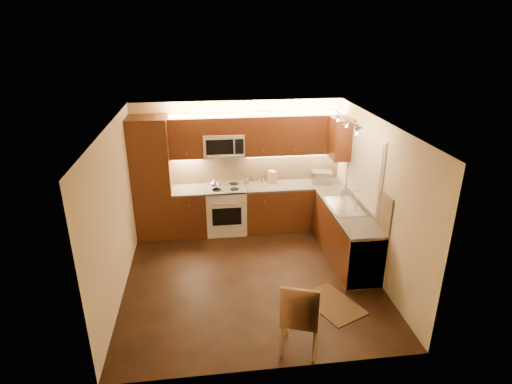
{
  "coord_description": "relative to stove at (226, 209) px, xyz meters",
  "views": [
    {
      "loc": [
        -0.67,
        -5.79,
        3.86
      ],
      "look_at": [
        0.15,
        0.55,
        1.25
      ],
      "focal_mm": 29.43,
      "sensor_mm": 36.0,
      "label": 1
    }
  ],
  "objects": [
    {
      "name": "ceiling",
      "position": [
        0.3,
        -1.68,
        2.04
      ],
      "size": [
        4.0,
        4.0,
        0.01
      ],
      "primitive_type": "cube",
      "color": "beige",
      "rests_on": "ground"
    },
    {
      "name": "rug",
      "position": [
        1.4,
        -2.58,
        -0.45
      ],
      "size": [
        0.91,
        1.05,
        0.01
      ],
      "primitive_type": "cube",
      "rotation": [
        0.0,
        0.0,
        0.44
      ],
      "color": "black",
      "rests_on": "floor"
    },
    {
      "name": "upper_cab_back_left",
      "position": [
        -0.69,
        0.15,
        1.42
      ],
      "size": [
        0.62,
        0.35,
        0.75
      ],
      "primitive_type": "cube",
      "color": "#45270E",
      "rests_on": "wall_back"
    },
    {
      "name": "counter_back_left",
      "position": [
        -0.69,
        0.02,
        0.42
      ],
      "size": [
        0.62,
        0.6,
        0.04
      ],
      "primitive_type": "cube",
      "color": "#3E3A38",
      "rests_on": "base_cab_back_left"
    },
    {
      "name": "counter_right",
      "position": [
        2.0,
        -1.28,
        0.42
      ],
      "size": [
        0.6,
        2.0,
        0.04
      ],
      "primitive_type": "cube",
      "color": "#3E3A38",
      "rests_on": "base_cab_right"
    },
    {
      "name": "dishwasher",
      "position": [
        2.0,
        -1.98,
        -0.03
      ],
      "size": [
        0.58,
        0.6,
        0.84
      ],
      "primitive_type": "cube",
      "color": "silver",
      "rests_on": "floor"
    },
    {
      "name": "soap_bottle",
      "position": [
        2.13,
        -0.57,
        0.53
      ],
      "size": [
        0.08,
        0.08,
        0.17
      ],
      "primitive_type": "imported",
      "rotation": [
        0.0,
        0.0,
        0.04
      ],
      "color": "silver",
      "rests_on": "counter_right"
    },
    {
      "name": "stove",
      "position": [
        0.0,
        0.0,
        0.0
      ],
      "size": [
        0.76,
        0.65,
        0.92
      ],
      "primitive_type": null,
      "color": "silver",
      "rests_on": "floor"
    },
    {
      "name": "wall_front",
      "position": [
        0.3,
        -3.67,
        0.79
      ],
      "size": [
        4.0,
        0.01,
        2.5
      ],
      "primitive_type": "cube",
      "color": "beige",
      "rests_on": "ground"
    },
    {
      "name": "backsplash_back",
      "position": [
        0.65,
        0.31,
        0.74
      ],
      "size": [
        3.3,
        0.02,
        0.6
      ],
      "primitive_type": "cube",
      "color": "tan",
      "rests_on": "wall_back"
    },
    {
      "name": "dining_chair",
      "position": [
        0.71,
        -3.38,
        0.06
      ],
      "size": [
        0.58,
        0.58,
        1.03
      ],
      "primitive_type": null,
      "rotation": [
        0.0,
        0.0,
        -0.33
      ],
      "color": "#8D5F3F",
      "rests_on": "floor"
    },
    {
      "name": "kettle",
      "position": [
        -0.2,
        -0.08,
        0.57
      ],
      "size": [
        0.22,
        0.22,
        0.21
      ],
      "primitive_type": null,
      "rotation": [
        0.0,
        0.0,
        0.24
      ],
      "color": "silver",
      "rests_on": "stove"
    },
    {
      "name": "spice_jar_b",
      "position": [
        0.44,
        0.16,
        0.49
      ],
      "size": [
        0.06,
        0.06,
        0.1
      ],
      "primitive_type": "cylinder",
      "rotation": [
        0.0,
        0.0,
        -0.15
      ],
      "color": "olive",
      "rests_on": "counter_back_right"
    },
    {
      "name": "knife_block",
      "position": [
        0.94,
        0.18,
        0.56
      ],
      "size": [
        0.18,
        0.21,
        0.24
      ],
      "primitive_type": "cube",
      "rotation": [
        0.0,
        0.0,
        0.44
      ],
      "color": "#8D5F3F",
      "rests_on": "counter_back_right"
    },
    {
      "name": "counter_back_right",
      "position": [
        1.34,
        0.02,
        0.42
      ],
      "size": [
        1.92,
        0.6,
        0.04
      ],
      "primitive_type": "cube",
      "color": "#3E3A38",
      "rests_on": "base_cab_back_right"
    },
    {
      "name": "microwave",
      "position": [
        0.0,
        0.14,
        1.26
      ],
      "size": [
        0.76,
        0.38,
        0.44
      ],
      "primitive_type": null,
      "color": "silver",
      "rests_on": "wall_back"
    },
    {
      "name": "window_frame",
      "position": [
        2.29,
        -1.12,
        1.14
      ],
      "size": [
        0.03,
        1.44,
        1.24
      ],
      "primitive_type": "cube",
      "color": "silver",
      "rests_on": "wall_right"
    },
    {
      "name": "wall_right",
      "position": [
        2.3,
        -1.68,
        0.79
      ],
      "size": [
        0.01,
        4.0,
        2.5
      ],
      "primitive_type": "cube",
      "color": "beige",
      "rests_on": "ground"
    },
    {
      "name": "spice_jar_d",
      "position": [
        0.59,
        0.26,
        0.49
      ],
      "size": [
        0.05,
        0.05,
        0.1
      ],
      "primitive_type": "cylinder",
      "rotation": [
        0.0,
        0.0,
        0.42
      ],
      "color": "#A36131",
      "rests_on": "counter_back_right"
    },
    {
      "name": "wall_back",
      "position": [
        0.3,
        0.32,
        0.79
      ],
      "size": [
        4.0,
        0.01,
        2.5
      ],
      "primitive_type": "cube",
      "color": "beige",
      "rests_on": "ground"
    },
    {
      "name": "spice_jar_a",
      "position": [
        0.7,
        0.21,
        0.49
      ],
      "size": [
        0.05,
        0.05,
        0.09
      ],
      "primitive_type": "cylinder",
      "rotation": [
        0.0,
        0.0,
        -0.21
      ],
      "color": "silver",
      "rests_on": "counter_back_right"
    },
    {
      "name": "spice_jar_c",
      "position": [
        0.78,
        0.26,
        0.49
      ],
      "size": [
        0.05,
        0.05,
        0.09
      ],
      "primitive_type": "cylinder",
      "rotation": [
        0.0,
        0.0,
        0.17
      ],
      "color": "silver",
      "rests_on": "counter_back_right"
    },
    {
      "name": "base_cab_right",
      "position": [
        2.0,
        -1.28,
        -0.03
      ],
      "size": [
        0.6,
        2.0,
        0.86
      ],
      "primitive_type": "cube",
      "color": "#45270E",
      "rests_on": "floor"
    },
    {
      "name": "upper_cab_back_right",
      "position": [
        1.34,
        0.15,
        1.42
      ],
      "size": [
        1.92,
        0.35,
        0.75
      ],
      "primitive_type": "cube",
      "color": "#45270E",
      "rests_on": "wall_back"
    },
    {
      "name": "sink",
      "position": [
        2.0,
        -1.12,
        0.52
      ],
      "size": [
        0.52,
        0.86,
        0.15
      ],
      "primitive_type": null,
      "color": "silver",
      "rests_on": "counter_right"
    },
    {
      "name": "track_light_bar",
      "position": [
        1.85,
        -1.27,
        2.0
      ],
      "size": [
        0.04,
        1.2,
        0.03
      ],
      "primitive_type": "cube",
      "color": "silver",
      "rests_on": "ceiling"
    },
    {
      "name": "wall_left",
      "position": [
        -1.7,
        -1.68,
        0.79
      ],
      "size": [
        0.01,
        4.0,
        2.5
      ],
      "primitive_type": "cube",
      "color": "beige",
      "rests_on": "ground"
    },
    {
      "name": "faucet",
      "position": [
        2.18,
        -1.12,
        0.59
      ],
      "size": [
        0.2,
        0.04,
        0.3
      ],
      "primitive_type": null,
      "color": "silver",
      "rests_on": "counter_right"
    },
    {
      "name": "base_cab_back_right",
      "position": [
        1.34,
        0.02,
        -0.03
      ],
      "size": [
        1.92,
        0.6,
        0.86
      ],
      "primitive_type": "cube",
      "color": "#45270E",
      "rests_on": "floor"
    },
    {
      "name": "floor",
      "position": [
        0.3,
        -1.68,
        -0.46
      ],
      "size": [
        4.0,
        4.0,
        0.01
      ],
      "primitive_type": "cube",
      "color": "black",
      "rests_on": "ground"
    },
    {
      "name": "window_blinds",
      "position": [
        2.27,
        -1.12,
        1.14
      ],
      "size": [
        0.02,
        1.36,
        1.16
      ],
      "primitive_type": "cube",
      "color": "silver",
      "rests_on": "wall_right"
    },
    {
      "name": "backsplash_right",
      "position": [
        2.29,
        -1.28,
        0.74
      ],
      "size": [
        0.02,
        2.0,
        0.6
      ],
      "primitive_type": "cube",
      "color": "tan",
      "rests_on": "wall_right"
    },
    {
      "name": "pantry",
      "position": [
        -1.35,
        0.02,
        0.69
      ],
      "size": [
        0.7,
        0.6,
        2.3
      ],
      "primitive_type": "cube",
      "color": "#45270E",
      "rests_on": "floor"
    },
    {
      "name": "upper_cab_bridge",
      "position": [
        0.0,
        0.15,
        1.63
      ],
      "size": [
        0.76,
        0.35,
        0.31
      ],
      "primitive_type": "cube",
      "color": "#45270E",
      "rests_on": "wall_back"
    },
    {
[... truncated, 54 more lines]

